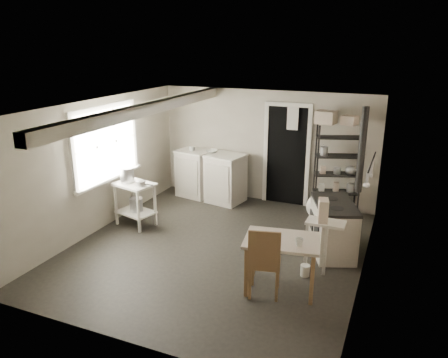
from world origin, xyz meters
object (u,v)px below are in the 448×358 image
at_px(prep_table, 135,204).
at_px(stove, 333,226).
at_px(chair, 265,260).
at_px(stockpot, 127,175).
at_px(base_cabinets, 211,177).
at_px(flour_sack, 316,205).
at_px(shelf_rack, 337,168).
at_px(work_table, 281,264).

relative_size(prep_table, stove, 0.76).
bearing_deg(chair, stockpot, 143.85).
relative_size(base_cabinets, flour_sack, 3.59).
height_order(prep_table, stove, stove).
bearing_deg(shelf_rack, stockpot, -169.97).
bearing_deg(stockpot, base_cabinets, 66.44).
bearing_deg(stockpot, prep_table, -0.62).
height_order(base_cabinets, chair, chair).
relative_size(stockpot, stove, 0.26).
relative_size(prep_table, base_cabinets, 0.52).
xyz_separation_m(stockpot, work_table, (3.17, -1.09, -0.56)).
bearing_deg(work_table, base_cabinets, 129.10).
bearing_deg(base_cabinets, work_table, -40.59).
xyz_separation_m(prep_table, stove, (3.48, 0.30, 0.04)).
height_order(stockpot, flour_sack, stockpot).
xyz_separation_m(work_table, flour_sack, (-0.08, 2.71, -0.14)).
xyz_separation_m(prep_table, stockpot, (-0.14, 0.00, 0.54)).
distance_m(prep_table, chair, 3.13).
bearing_deg(base_cabinets, shelf_rack, 11.71).
bearing_deg(flour_sack, prep_table, -151.12).
xyz_separation_m(stockpot, shelf_rack, (3.40, 1.89, 0.01)).
height_order(shelf_rack, work_table, shelf_rack).
distance_m(stockpot, stove, 3.67).
distance_m(base_cabinets, stove, 3.21).
relative_size(chair, flour_sack, 2.31).
distance_m(prep_table, base_cabinets, 1.95).
bearing_deg(base_cabinets, chair, -44.34).
distance_m(prep_table, stove, 3.49).
distance_m(shelf_rack, chair, 3.22).
distance_m(stockpot, chair, 3.28).
bearing_deg(work_table, stove, 71.98).
relative_size(stove, work_table, 1.08).
bearing_deg(work_table, chair, -133.24).
height_order(prep_table, chair, chair).
bearing_deg(stove, base_cabinets, 130.56).
bearing_deg(prep_table, base_cabinets, 70.18).
height_order(shelf_rack, flour_sack, shelf_rack).
xyz_separation_m(prep_table, work_table, (3.03, -1.08, -0.02)).
bearing_deg(chair, prep_table, 142.89).
relative_size(prep_table, flour_sack, 1.87).
distance_m(work_table, flour_sack, 2.72).
relative_size(prep_table, chair, 0.81).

